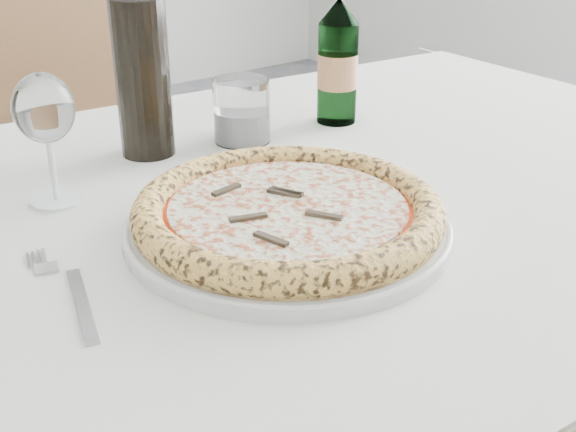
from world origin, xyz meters
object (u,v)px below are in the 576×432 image
object	(u,v)px
beer_bottle	(338,61)
wine_bottle	(141,62)
plate	(288,225)
pizza	(288,211)
dining_table	(238,261)
wine_glass	(44,112)
chair_far	(76,178)
tumbler	(242,115)

from	to	relation	value
beer_bottle	wine_bottle	distance (m)	0.31
plate	wine_bottle	size ratio (longest dim) A/B	1.18
pizza	wine_bottle	xyz separation A→B (m)	(0.00, 0.32, 0.10)
dining_table	pizza	bearing A→B (deg)	-90.00
plate	wine_glass	world-z (taller)	wine_glass
chair_far	wine_bottle	xyz separation A→B (m)	(-0.08, -0.51, 0.35)
chair_far	wine_bottle	distance (m)	0.62
wine_glass	wine_bottle	xyz separation A→B (m)	(0.17, 0.08, 0.02)
pizza	tumbler	world-z (taller)	tumbler
dining_table	tumbler	bearing A→B (deg)	52.90
dining_table	wine_glass	distance (m)	0.29
dining_table	plate	size ratio (longest dim) A/B	4.64
wine_bottle	chair_far	bearing A→B (deg)	80.71
wine_glass	tumbler	world-z (taller)	wine_glass
dining_table	wine_bottle	bearing A→B (deg)	89.62
pizza	plate	bearing A→B (deg)	60.00
dining_table	beer_bottle	world-z (taller)	beer_bottle
wine_bottle	dining_table	bearing A→B (deg)	-90.38
wine_bottle	wine_glass	bearing A→B (deg)	-154.02
plate	pizza	bearing A→B (deg)	-120.00
pizza	wine_bottle	distance (m)	0.33
dining_table	tumbler	distance (m)	0.25
chair_far	pizza	xyz separation A→B (m)	(-0.08, -0.83, 0.25)
dining_table	tumbler	world-z (taller)	tumbler
chair_far	plate	world-z (taller)	chair_far
dining_table	pizza	distance (m)	0.15
wine_bottle	pizza	bearing A→B (deg)	-90.26
pizza	dining_table	bearing A→B (deg)	90.00
plate	beer_bottle	xyz separation A→B (m)	(0.31, 0.26, 0.09)
chair_far	beer_bottle	xyz separation A→B (m)	(0.22, -0.56, 0.32)
tumbler	dining_table	bearing A→B (deg)	-127.10
dining_table	wine_glass	xyz separation A→B (m)	(-0.17, 0.14, 0.19)
dining_table	chair_far	size ratio (longest dim) A/B	1.79
chair_far	plate	bearing A→B (deg)	-95.84
tumbler	beer_bottle	world-z (taller)	beer_bottle
beer_bottle	wine_bottle	xyz separation A→B (m)	(-0.30, 0.06, 0.03)
plate	tumbler	bearing A→B (deg)	64.14
dining_table	plate	world-z (taller)	plate
wine_glass	plate	bearing A→B (deg)	-54.69
pizza	beer_bottle	world-z (taller)	beer_bottle
pizza	wine_glass	world-z (taller)	wine_glass
chair_far	wine_glass	bearing A→B (deg)	-113.09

